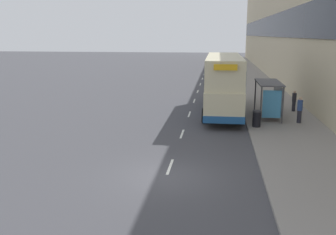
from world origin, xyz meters
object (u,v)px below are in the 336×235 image
(bus_shelter, at_px, (272,93))
(pedestrian_at_shelter, at_px, (294,101))
(double_decker_bus_near, at_px, (223,83))
(car_0, at_px, (220,57))
(pedestrian_1, at_px, (300,110))
(litter_bin, at_px, (257,119))

(bus_shelter, relative_size, pedestrian_at_shelter, 2.64)
(double_decker_bus_near, bearing_deg, pedestrian_at_shelter, 6.37)
(bus_shelter, xyz_separation_m, car_0, (-3.40, 57.70, -1.00))
(pedestrian_1, bearing_deg, pedestrian_at_shelter, 84.34)
(bus_shelter, height_order, car_0, bus_shelter)
(pedestrian_at_shelter, bearing_deg, litter_bin, -121.39)
(car_0, bearing_deg, pedestrian_at_shelter, -84.35)
(bus_shelter, relative_size, double_decker_bus_near, 0.36)
(car_0, xyz_separation_m, litter_bin, (2.17, -60.53, -0.21))
(litter_bin, bearing_deg, car_0, 92.06)
(double_decker_bus_near, height_order, car_0, double_decker_bus_near)
(bus_shelter, relative_size, pedestrian_1, 2.41)
(bus_shelter, distance_m, double_decker_bus_near, 3.85)
(car_0, relative_size, pedestrian_1, 2.35)
(pedestrian_1, bearing_deg, litter_bin, -153.01)
(pedestrian_1, bearing_deg, bus_shelter, 140.96)
(bus_shelter, height_order, pedestrian_at_shelter, bus_shelter)
(car_0, xyz_separation_m, pedestrian_at_shelter, (5.45, -55.15, 0.07))
(bus_shelter, bearing_deg, litter_bin, -113.38)
(car_0, distance_m, litter_bin, 60.57)
(pedestrian_at_shelter, height_order, pedestrian_1, pedestrian_1)
(litter_bin, bearing_deg, bus_shelter, 66.62)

